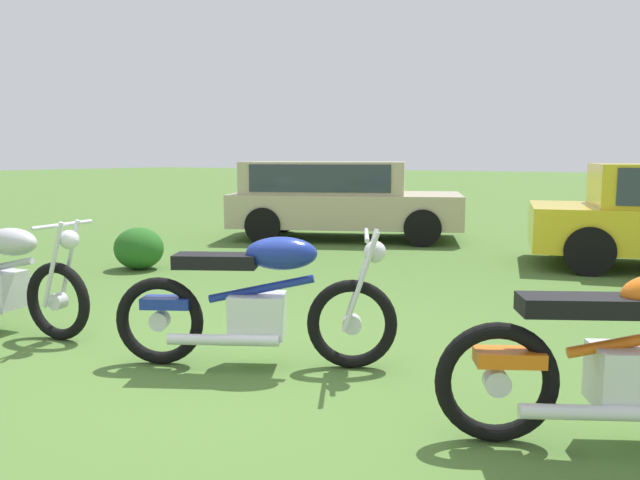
# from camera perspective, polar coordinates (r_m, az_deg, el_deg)

# --- Properties ---
(ground_plane) EXTENTS (120.00, 120.00, 0.00)m
(ground_plane) POSITION_cam_1_polar(r_m,az_deg,el_deg) (4.68, -8.76, -11.70)
(ground_plane) COLOR #476B2D
(motorcycle_blue) EXTENTS (1.89, 1.18, 1.02)m
(motorcycle_blue) POSITION_cam_1_polar(r_m,az_deg,el_deg) (4.65, -5.63, -5.55)
(motorcycle_blue) COLOR black
(motorcycle_blue) RESTS_ON ground
(motorcycle_orange) EXTENTS (1.84, 1.17, 1.02)m
(motorcycle_orange) POSITION_cam_1_polar(r_m,az_deg,el_deg) (3.77, 26.43, -9.53)
(motorcycle_orange) COLOR black
(motorcycle_orange) RESTS_ON ground
(car_beige) EXTENTS (4.56, 3.32, 1.43)m
(car_beige) POSITION_cam_1_polar(r_m,az_deg,el_deg) (11.80, 1.45, 4.17)
(car_beige) COLOR #BCAD8C
(car_beige) RESTS_ON ground
(shrub_low) EXTENTS (0.69, 0.64, 0.57)m
(shrub_low) POSITION_cam_1_polar(r_m,az_deg,el_deg) (8.96, -16.03, -0.73)
(shrub_low) COLOR #235E1E
(shrub_low) RESTS_ON ground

